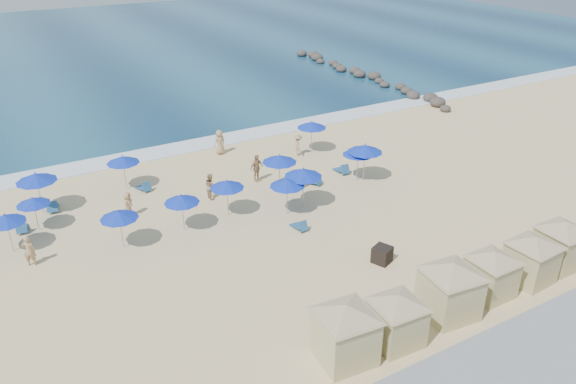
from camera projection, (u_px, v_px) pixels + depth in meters
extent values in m
plane|color=beige|center=(290.00, 236.00, 31.26)|extent=(160.00, 160.00, 0.00)
cube|color=navy|center=(80.00, 51.00, 73.90)|extent=(160.00, 80.00, 0.06)
cube|color=white|center=(189.00, 146.00, 43.26)|extent=(160.00, 2.50, 0.08)
cube|color=gray|center=(465.00, 378.00, 20.94)|extent=(160.00, 2.20, 1.10)
ellipsoid|color=#312B28|center=(445.00, 109.00, 50.96)|extent=(1.00, 1.00, 0.65)
ellipsoid|color=#312B28|center=(438.00, 102.00, 52.28)|extent=(1.48, 1.48, 0.96)
ellipsoid|color=#312B28|center=(430.00, 98.00, 53.67)|extent=(1.40, 1.40, 0.91)
ellipsoid|color=#312B28|center=(413.00, 95.00, 54.47)|extent=(1.32, 1.32, 0.86)
ellipsoid|color=#312B28|center=(407.00, 91.00, 55.86)|extent=(1.24, 1.24, 0.81)
ellipsoid|color=#312B28|center=(400.00, 87.00, 57.24)|extent=(1.16, 1.16, 0.75)
ellipsoid|color=#312B28|center=(385.00, 85.00, 58.04)|extent=(1.08, 1.08, 0.70)
ellipsoid|color=#312B28|center=(379.00, 81.00, 59.43)|extent=(1.00, 1.00, 0.65)
ellipsoid|color=#312B28|center=(374.00, 76.00, 60.75)|extent=(1.48, 1.48, 0.96)
ellipsoid|color=#312B28|center=(360.00, 74.00, 61.54)|extent=(1.40, 1.40, 0.91)
ellipsoid|color=#312B28|center=(355.00, 71.00, 62.93)|extent=(1.32, 1.32, 0.86)
ellipsoid|color=#312B28|center=(341.00, 69.00, 63.73)|extent=(1.24, 1.24, 0.81)
ellipsoid|color=#312B28|center=(337.00, 66.00, 65.12)|extent=(1.16, 1.16, 0.75)
ellipsoid|color=#312B28|center=(333.00, 63.00, 66.51)|extent=(1.08, 1.08, 0.70)
ellipsoid|color=#312B28|center=(320.00, 62.00, 67.30)|extent=(1.00, 1.00, 0.65)
ellipsoid|color=#312B28|center=(317.00, 58.00, 68.62)|extent=(1.48, 1.48, 0.96)
ellipsoid|color=#312B28|center=(314.00, 55.00, 70.01)|extent=(1.40, 1.40, 0.91)
ellipsoid|color=#312B28|center=(302.00, 54.00, 70.81)|extent=(1.32, 1.32, 0.86)
cube|color=black|center=(382.00, 255.00, 28.77)|extent=(1.14, 1.14, 0.87)
cube|color=#C8BD89|center=(345.00, 337.00, 22.22)|extent=(2.28, 2.28, 2.11)
cube|color=tan|center=(346.00, 316.00, 21.75)|extent=(2.40, 2.40, 0.08)
pyramid|color=tan|center=(347.00, 305.00, 21.52)|extent=(4.61, 4.61, 0.53)
cube|color=#C8BD89|center=(396.00, 323.00, 23.14)|extent=(2.00, 2.00, 1.90)
cube|color=tan|center=(398.00, 305.00, 22.72)|extent=(2.10, 2.10, 0.08)
pyramid|color=tan|center=(399.00, 295.00, 22.51)|extent=(4.15, 4.15, 0.47)
cube|color=#C8BD89|center=(449.00, 294.00, 24.72)|extent=(2.36, 2.36, 2.15)
cube|color=tan|center=(452.00, 274.00, 24.25)|extent=(2.48, 2.48, 0.09)
pyramid|color=tan|center=(454.00, 263.00, 24.01)|extent=(4.69, 4.69, 0.54)
cube|color=#C8BD89|center=(490.00, 277.00, 26.10)|extent=(1.88, 1.88, 1.88)
cube|color=tan|center=(494.00, 260.00, 25.68)|extent=(1.98, 1.98, 0.08)
pyramid|color=tan|center=(495.00, 252.00, 25.48)|extent=(4.11, 4.11, 0.47)
cube|color=#C8BD89|center=(530.00, 263.00, 27.10)|extent=(2.09, 2.09, 1.96)
cube|color=tan|center=(534.00, 246.00, 26.66)|extent=(2.19, 2.19, 0.08)
pyramid|color=tan|center=(536.00, 237.00, 26.45)|extent=(4.29, 4.29, 0.49)
cube|color=#C8BD89|center=(560.00, 248.00, 28.27)|extent=(2.03, 2.03, 2.02)
cube|color=tan|center=(564.00, 230.00, 27.82)|extent=(2.13, 2.13, 0.08)
pyramid|color=tan|center=(566.00, 222.00, 27.59)|extent=(4.44, 4.44, 0.51)
cylinder|color=#A5A8AD|center=(36.00, 217.00, 31.51)|extent=(0.04, 0.04, 1.68)
cone|color=#102EB7|center=(33.00, 201.00, 31.07)|extent=(1.85, 1.85, 0.40)
sphere|color=#102EB7|center=(32.00, 197.00, 30.96)|extent=(0.07, 0.07, 0.07)
cylinder|color=#A5A8AD|center=(10.00, 237.00, 29.48)|extent=(0.05, 0.05, 1.80)
cone|color=#102EB7|center=(6.00, 219.00, 29.00)|extent=(1.99, 1.99, 0.43)
sphere|color=#102EB7|center=(4.00, 214.00, 28.89)|extent=(0.08, 0.08, 0.08)
cylinder|color=#A5A8AD|center=(40.00, 197.00, 33.28)|extent=(0.06, 0.06, 2.13)
cone|color=#102EB7|center=(36.00, 177.00, 32.72)|extent=(2.35, 2.35, 0.50)
sphere|color=#102EB7|center=(35.00, 173.00, 32.58)|extent=(0.09, 0.09, 0.09)
cylinder|color=#A5A8AD|center=(122.00, 233.00, 29.80)|extent=(0.05, 0.05, 1.84)
cone|color=#102EB7|center=(119.00, 215.00, 29.32)|extent=(2.03, 2.03, 0.43)
sphere|color=#102EB7|center=(118.00, 210.00, 29.20)|extent=(0.08, 0.08, 0.08)
cylinder|color=#A5A8AD|center=(125.00, 176.00, 36.24)|extent=(0.05, 0.05, 1.90)
cone|color=#102EB7|center=(123.00, 160.00, 35.74)|extent=(2.10, 2.10, 0.45)
sphere|color=#102EB7|center=(122.00, 156.00, 35.62)|extent=(0.08, 0.08, 0.08)
cylinder|color=#A5A8AD|center=(183.00, 216.00, 31.47)|extent=(0.05, 0.05, 1.81)
cone|color=#102EB7|center=(182.00, 199.00, 31.00)|extent=(2.00, 2.00, 0.43)
sphere|color=#102EB7|center=(181.00, 195.00, 30.88)|extent=(0.08, 0.08, 0.08)
cylinder|color=#A5A8AD|center=(287.00, 200.00, 33.19)|extent=(0.05, 0.05, 1.89)
cone|color=#102EB7|center=(287.00, 183.00, 32.69)|extent=(2.09, 2.09, 0.45)
sphere|color=#102EB7|center=(287.00, 178.00, 32.57)|extent=(0.08, 0.08, 0.08)
cylinder|color=#A5A8AD|center=(280.00, 176.00, 36.07)|extent=(0.05, 0.05, 2.02)
cone|color=#102EB7|center=(279.00, 159.00, 35.54)|extent=(2.23, 2.23, 0.48)
sphere|color=#102EB7|center=(279.00, 154.00, 35.41)|extent=(0.09, 0.09, 0.09)
cylinder|color=#A5A8AD|center=(303.00, 191.00, 33.97)|extent=(0.06, 0.06, 2.09)
cone|color=#102EB7|center=(303.00, 173.00, 33.42)|extent=(2.31, 2.31, 0.50)
sphere|color=#102EB7|center=(303.00, 168.00, 33.28)|extent=(0.09, 0.09, 0.09)
cylinder|color=#A5A8AD|center=(311.00, 140.00, 41.96)|extent=(0.05, 0.05, 1.98)
cone|color=#102EB7|center=(312.00, 125.00, 41.44)|extent=(2.18, 2.18, 0.47)
sphere|color=#102EB7|center=(312.00, 121.00, 41.32)|extent=(0.08, 0.08, 0.08)
cylinder|color=#A5A8AD|center=(357.00, 167.00, 37.48)|extent=(0.05, 0.05, 1.88)
cone|color=#102EB7|center=(358.00, 152.00, 36.98)|extent=(2.08, 2.08, 0.45)
sphere|color=#102EB7|center=(358.00, 148.00, 36.86)|extent=(0.08, 0.08, 0.08)
cylinder|color=#A5A8AD|center=(364.00, 166.00, 37.38)|extent=(0.06, 0.06, 2.11)
cone|color=#102EB7|center=(365.00, 148.00, 36.83)|extent=(2.34, 2.34, 0.50)
sphere|color=#102EB7|center=(365.00, 144.00, 36.69)|extent=(0.09, 0.09, 0.09)
cylinder|color=#A5A8AD|center=(228.00, 201.00, 33.07)|extent=(0.05, 0.05, 1.85)
cone|color=#102EB7|center=(227.00, 184.00, 32.58)|extent=(2.04, 2.04, 0.44)
sphere|color=#102EB7|center=(227.00, 180.00, 32.47)|extent=(0.08, 0.08, 0.08)
cube|color=#245686|center=(22.00, 227.00, 31.79)|extent=(0.71, 1.29, 0.34)
cube|color=#245686|center=(21.00, 228.00, 31.26)|extent=(0.61, 0.40, 0.60)
cube|color=#245686|center=(53.00, 207.00, 34.03)|extent=(0.84, 1.42, 0.37)
cube|color=#245686|center=(52.00, 207.00, 33.44)|extent=(0.68, 0.47, 0.65)
cube|color=#245686|center=(143.00, 188.00, 36.46)|extent=(0.88, 1.32, 0.33)
cube|color=#245686|center=(147.00, 187.00, 36.03)|extent=(0.64, 0.47, 0.59)
cube|color=#245686|center=(298.00, 226.00, 31.97)|extent=(0.60, 1.19, 0.32)
cube|color=#245686|center=(303.00, 226.00, 31.50)|extent=(0.56, 0.34, 0.56)
cube|color=#245686|center=(313.00, 182.00, 37.25)|extent=(0.96, 1.24, 0.31)
cube|color=#245686|center=(319.00, 181.00, 36.91)|extent=(0.61, 0.50, 0.55)
cube|color=#245686|center=(341.00, 170.00, 38.97)|extent=(0.67, 1.33, 0.36)
cube|color=#245686|center=(345.00, 169.00, 38.42)|extent=(0.63, 0.38, 0.63)
imported|color=tan|center=(29.00, 251.00, 28.32)|extent=(0.73, 0.60, 1.71)
imported|color=tan|center=(211.00, 186.00, 35.14)|extent=(0.65, 0.82, 1.65)
imported|color=tan|center=(256.00, 168.00, 37.35)|extent=(1.19, 0.75, 1.88)
imported|color=tan|center=(298.00, 145.00, 41.42)|extent=(0.94, 1.19, 1.62)
imported|color=tan|center=(220.00, 142.00, 41.63)|extent=(1.03, 0.80, 1.88)
imported|color=tan|center=(128.00, 204.00, 33.03)|extent=(0.86, 0.90, 1.55)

